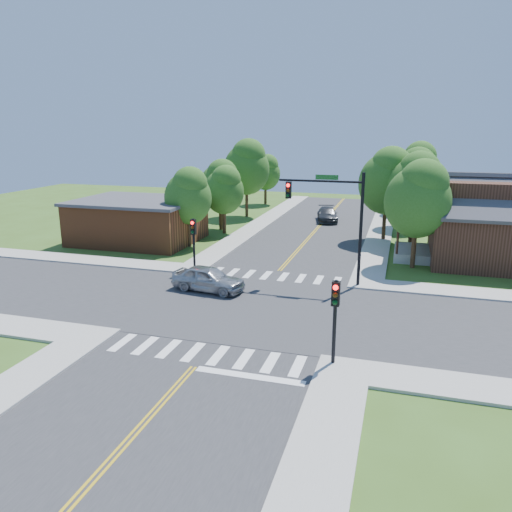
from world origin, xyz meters
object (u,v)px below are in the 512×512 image
(signal_pole_se, at_px, (335,307))
(car_silver, at_px, (208,279))
(house_ne, at_px, (504,219))
(car_dgrey, at_px, (327,215))
(signal_pole_nw, at_px, (193,235))
(signal_mast_ne, at_px, (334,210))

(signal_pole_se, height_order, car_silver, signal_pole_se)
(signal_pole_se, distance_m, house_ne, 22.03)
(car_dgrey, bearing_deg, car_silver, -109.71)
(signal_pole_se, height_order, house_ne, house_ne)
(signal_pole_nw, height_order, car_silver, signal_pole_nw)
(car_dgrey, bearing_deg, signal_mast_ne, -92.45)
(signal_pole_nw, bearing_deg, signal_pole_se, -45.00)
(signal_mast_ne, bearing_deg, house_ne, 37.68)
(house_ne, distance_m, car_silver, 22.10)
(signal_pole_se, distance_m, car_dgrey, 33.34)
(car_silver, bearing_deg, signal_pole_se, -123.15)
(signal_mast_ne, xyz_separation_m, house_ne, (11.19, 8.65, -1.52))
(car_silver, bearing_deg, signal_mast_ne, -55.33)
(signal_pole_nw, height_order, house_ne, house_ne)
(car_silver, height_order, car_dgrey, car_silver)
(house_ne, bearing_deg, signal_pole_se, -115.58)
(house_ne, height_order, car_dgrey, house_ne)
(signal_pole_se, xyz_separation_m, signal_pole_nw, (-11.20, 11.20, 0.00))
(car_silver, distance_m, car_dgrey, 25.43)
(signal_pole_nw, xyz_separation_m, car_silver, (2.45, -3.52, -1.88))
(car_dgrey, bearing_deg, house_ne, -53.18)
(signal_mast_ne, xyz_separation_m, car_silver, (-7.07, -3.53, -4.07))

